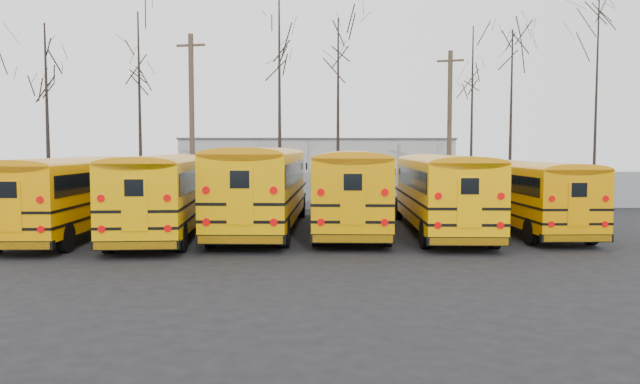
{
  "coord_description": "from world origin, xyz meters",
  "views": [
    {
      "loc": [
        -0.87,
        -21.2,
        3.27
      ],
      "look_at": [
        0.57,
        2.7,
        1.6
      ],
      "focal_mm": 35.0,
      "sensor_mm": 36.0,
      "label": 1
    }
  ],
  "objects": [
    {
      "name": "bus_f",
      "position": [
        8.66,
        2.47,
        1.66
      ],
      "size": [
        2.63,
        10.17,
        2.83
      ],
      "rotation": [
        0.0,
        0.0,
        -0.03
      ],
      "color": "black",
      "rests_on": "ground"
    },
    {
      "name": "tree_2",
      "position": [
        -8.89,
        14.7,
        5.45
      ],
      "size": [
        0.26,
        0.26,
        10.9
      ],
      "primitive_type": "cone",
      "color": "black",
      "rests_on": "ground"
    },
    {
      "name": "distant_building",
      "position": [
        2.0,
        32.0,
        2.0
      ],
      "size": [
        22.0,
        8.0,
        4.0
      ],
      "primitive_type": "cube",
      "color": "#A5A5A0",
      "rests_on": "ground"
    },
    {
      "name": "bus_d",
      "position": [
        1.79,
        3.02,
        1.89
      ],
      "size": [
        3.72,
        11.71,
        3.23
      ],
      "rotation": [
        0.0,
        0.0,
        -0.1
      ],
      "color": "black",
      "rests_on": "ground"
    },
    {
      "name": "utility_pole_left",
      "position": [
        -6.33,
        17.08,
        5.21
      ],
      "size": [
        1.77,
        0.61,
        10.13
      ],
      "rotation": [
        0.0,
        0.0,
        -0.27
      ],
      "color": "#463827",
      "rests_on": "ground"
    },
    {
      "name": "bus_a",
      "position": [
        -8.62,
        2.1,
        1.75
      ],
      "size": [
        2.94,
        10.8,
        2.99
      ],
      "rotation": [
        0.0,
        0.0,
        -0.05
      ],
      "color": "black",
      "rests_on": "ground"
    },
    {
      "name": "tree_7",
      "position": [
        16.98,
        13.5,
        6.14
      ],
      "size": [
        0.26,
        0.26,
        12.28
      ],
      "primitive_type": "cone",
      "color": "black",
      "rests_on": "ground"
    },
    {
      "name": "tree_6",
      "position": [
        13.12,
        16.39,
        5.25
      ],
      "size": [
        0.26,
        0.26,
        10.49
      ],
      "primitive_type": "cone",
      "color": "black",
      "rests_on": "ground"
    },
    {
      "name": "tree_3",
      "position": [
        -1.03,
        16.59,
        6.45
      ],
      "size": [
        0.26,
        0.26,
        12.9
      ],
      "primitive_type": "cone",
      "color": "black",
      "rests_on": "ground"
    },
    {
      "name": "bus_e",
      "position": [
        5.2,
        2.16,
        1.8
      ],
      "size": [
        3.43,
        11.17,
        3.08
      ],
      "rotation": [
        0.0,
        0.0,
        -0.08
      ],
      "color": "black",
      "rests_on": "ground"
    },
    {
      "name": "bus_b",
      "position": [
        -5.23,
        1.98,
        1.8
      ],
      "size": [
        2.67,
        11.05,
        3.08
      ],
      "rotation": [
        0.0,
        0.0,
        0.01
      ],
      "color": "black",
      "rests_on": "ground"
    },
    {
      "name": "utility_pole_right",
      "position": [
        9.77,
        18.08,
        4.85
      ],
      "size": [
        1.6,
        0.76,
        9.45
      ],
      "rotation": [
        0.0,
        0.0,
        -0.4
      ],
      "color": "#433626",
      "rests_on": "ground"
    },
    {
      "name": "fence",
      "position": [
        0.0,
        12.0,
        1.0
      ],
      "size": [
        40.0,
        0.04,
        2.0
      ],
      "primitive_type": "cube",
      "color": "gray",
      "rests_on": "ground"
    },
    {
      "name": "tree_4",
      "position": [
        2.61,
        17.76,
        5.67
      ],
      "size": [
        0.26,
        0.26,
        11.34
      ],
      "primitive_type": "cone",
      "color": "black",
      "rests_on": "ground"
    },
    {
      "name": "ground",
      "position": [
        0.0,
        0.0,
        0.0
      ],
      "size": [
        120.0,
        120.0,
        0.0
      ],
      "primitive_type": "plane",
      "color": "black",
      "rests_on": "ground"
    },
    {
      "name": "bus_c",
      "position": [
        -1.68,
        3.12,
        1.97
      ],
      "size": [
        3.85,
        12.22,
        3.37
      ],
      "rotation": [
        0.0,
        0.0,
        -0.09
      ],
      "color": "black",
      "rests_on": "ground"
    },
    {
      "name": "tree_1",
      "position": [
        -14.79,
        16.85,
        5.32
      ],
      "size": [
        0.26,
        0.26,
        10.64
      ],
      "primitive_type": "cone",
      "color": "black",
      "rests_on": "ground"
    },
    {
      "name": "tree_5",
      "position": [
        9.94,
        13.97,
        5.09
      ],
      "size": [
        0.26,
        0.26,
        10.18
      ],
      "primitive_type": "cone",
      "color": "black",
      "rests_on": "ground"
    }
  ]
}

